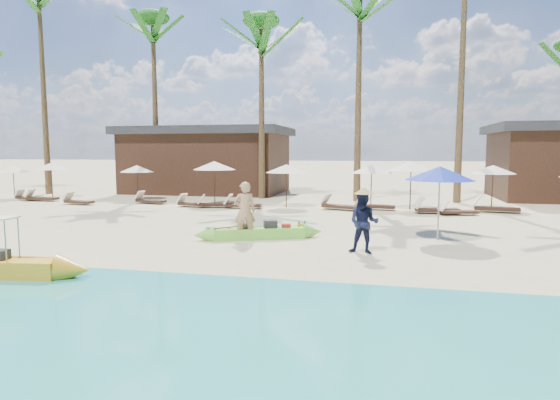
# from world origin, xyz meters

# --- Properties ---
(ground) EXTENTS (240.00, 240.00, 0.00)m
(ground) POSITION_xyz_m (0.00, 0.00, 0.00)
(ground) COLOR beige
(ground) RESTS_ON ground
(wet_sand_strip) EXTENTS (240.00, 4.50, 0.01)m
(wet_sand_strip) POSITION_xyz_m (0.00, -5.00, 0.00)
(wet_sand_strip) COLOR tan
(wet_sand_strip) RESTS_ON ground
(green_canoe) EXTENTS (4.32, 2.04, 0.58)m
(green_canoe) POSITION_xyz_m (-0.19, 1.98, 0.20)
(green_canoe) COLOR #78E545
(green_canoe) RESTS_ON ground
(tourist) EXTENTS (0.78, 0.66, 1.82)m
(tourist) POSITION_xyz_m (-0.56, 1.66, 0.91)
(tourist) COLOR tan
(tourist) RESTS_ON ground
(vendor_green) EXTENTS (0.90, 0.75, 1.68)m
(vendor_green) POSITION_xyz_m (3.12, 0.52, 0.84)
(vendor_green) COLOR #131836
(vendor_green) RESTS_ON ground
(blue_umbrella) EXTENTS (2.13, 2.13, 2.30)m
(blue_umbrella) POSITION_xyz_m (5.29, 2.96, 2.08)
(blue_umbrella) COLOR #99999E
(blue_umbrella) RESTS_ON ground
(resort_parasol_1) EXTENTS (1.82, 1.82, 1.88)m
(resort_parasol_1) POSITION_xyz_m (-17.73, 11.34, 1.69)
(resort_parasol_1) COLOR #3C2418
(resort_parasol_1) RESTS_ON ground
(lounger_1_right) EXTENTS (1.67, 0.72, 0.55)m
(lounger_1_right) POSITION_xyz_m (-15.95, 10.29, 0.18)
(lounger_1_right) COLOR #3C2418
(lounger_1_right) RESTS_ON ground
(resort_parasol_2) EXTENTS (2.00, 2.00, 2.06)m
(resort_parasol_2) POSITION_xyz_m (-15.65, 11.97, 1.86)
(resort_parasol_2) COLOR #3C2418
(resort_parasol_2) RESTS_ON ground
(lounger_2_left) EXTENTS (1.80, 0.70, 0.60)m
(lounger_2_left) POSITION_xyz_m (-14.91, 10.10, 0.20)
(lounger_2_left) COLOR #3C2418
(lounger_2_left) RESTS_ON ground
(resort_parasol_3) EXTENTS (1.89, 1.89, 1.95)m
(resort_parasol_3) POSITION_xyz_m (-10.06, 11.97, 1.76)
(resort_parasol_3) COLOR #3C2418
(resort_parasol_3) RESTS_ON ground
(lounger_3_left) EXTENTS (1.75, 0.78, 0.57)m
(lounger_3_left) POSITION_xyz_m (-11.89, 9.10, 0.19)
(lounger_3_left) COLOR #3C2418
(lounger_3_left) RESTS_ON ground
(lounger_3_right) EXTENTS (1.76, 0.77, 0.58)m
(lounger_3_right) POSITION_xyz_m (-8.45, 10.27, 0.19)
(lounger_3_right) COLOR #3C2418
(lounger_3_right) RESTS_ON ground
(resort_parasol_4) EXTENTS (2.17, 2.17, 2.24)m
(resort_parasol_4) POSITION_xyz_m (-4.87, 10.52, 2.02)
(resort_parasol_4) COLOR #3C2418
(resort_parasol_4) RESTS_ON ground
(lounger_4_left) EXTENTS (1.75, 0.90, 0.57)m
(lounger_4_left) POSITION_xyz_m (-5.67, 9.39, 0.19)
(lounger_4_left) COLOR #3C2418
(lounger_4_left) RESTS_ON ground
(lounger_4_right) EXTENTS (1.78, 0.99, 0.58)m
(lounger_4_right) POSITION_xyz_m (-4.51, 9.37, 0.19)
(lounger_4_right) COLOR #3C2418
(lounger_4_right) RESTS_ON ground
(resort_parasol_5) EXTENTS (2.05, 2.05, 2.11)m
(resort_parasol_5) POSITION_xyz_m (-1.07, 10.37, 1.90)
(resort_parasol_5) COLOR #3C2418
(resort_parasol_5) RESTS_ON ground
(lounger_5_left) EXTENTS (1.84, 0.71, 0.61)m
(lounger_5_left) POSITION_xyz_m (-3.10, 9.32, 0.20)
(lounger_5_left) COLOR #3C2418
(lounger_5_left) RESTS_ON ground
(resort_parasol_6) EXTENTS (2.04, 2.04, 2.11)m
(resort_parasol_6) POSITION_xyz_m (3.01, 10.85, 1.90)
(resort_parasol_6) COLOR #3C2418
(resort_parasol_6) RESTS_ON ground
(lounger_6_left) EXTENTS (2.07, 1.24, 0.67)m
(lounger_6_left) POSITION_xyz_m (1.57, 9.85, 0.22)
(lounger_6_left) COLOR #3C2418
(lounger_6_left) RESTS_ON ground
(lounger_6_right) EXTENTS (1.93, 0.76, 0.64)m
(lounger_6_right) POSITION_xyz_m (3.11, 10.24, 0.21)
(lounger_6_right) COLOR #3C2418
(lounger_6_right) RESTS_ON ground
(resort_parasol_7) EXTENTS (2.20, 2.20, 2.27)m
(resort_parasol_7) POSITION_xyz_m (4.84, 10.78, 2.05)
(resort_parasol_7) COLOR #3C2418
(resort_parasol_7) RESTS_ON ground
(lounger_7_left) EXTENTS (2.04, 0.96, 0.66)m
(lounger_7_left) POSITION_xyz_m (5.80, 9.42, 0.22)
(lounger_7_left) COLOR #3C2418
(lounger_7_left) RESTS_ON ground
(lounger_7_right) EXTENTS (1.75, 0.92, 0.57)m
(lounger_7_right) POSITION_xyz_m (6.68, 9.10, 0.19)
(lounger_7_right) COLOR #3C2418
(lounger_7_right) RESTS_ON ground
(resort_parasol_8) EXTENTS (2.03, 2.03, 2.09)m
(resort_parasol_8) POSITION_xyz_m (8.63, 11.67, 1.89)
(resort_parasol_8) COLOR #3C2418
(resort_parasol_8) RESTS_ON ground
(lounger_8_left) EXTENTS (2.06, 0.91, 0.68)m
(lounger_8_left) POSITION_xyz_m (8.45, 10.43, 0.23)
(lounger_8_left) COLOR #3C2418
(lounger_8_left) RESTS_ON ground
(palm_1) EXTENTS (2.08, 2.08, 13.60)m
(palm_1) POSITION_xyz_m (-17.59, 14.06, 10.82)
(palm_1) COLOR brown
(palm_1) RESTS_ON ground
(palm_2) EXTENTS (2.08, 2.08, 11.33)m
(palm_2) POSITION_xyz_m (-10.45, 15.08, 9.18)
(palm_2) COLOR brown
(palm_2) RESTS_ON ground
(palm_3) EXTENTS (2.08, 2.08, 10.52)m
(palm_3) POSITION_xyz_m (-3.36, 14.27, 8.58)
(palm_3) COLOR brown
(palm_3) RESTS_ON ground
(palm_4) EXTENTS (2.08, 2.08, 11.70)m
(palm_4) POSITION_xyz_m (2.15, 14.01, 9.45)
(palm_4) COLOR brown
(palm_4) RESTS_ON ground
(pavilion_west) EXTENTS (10.80, 6.60, 4.30)m
(pavilion_west) POSITION_xyz_m (-8.00, 17.50, 2.19)
(pavilion_west) COLOR #3C2418
(pavilion_west) RESTS_ON ground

